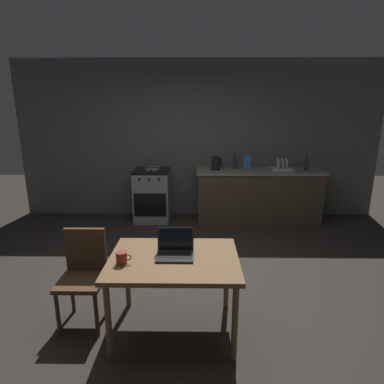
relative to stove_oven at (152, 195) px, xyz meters
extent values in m
plane|color=#2D2823|center=(0.51, -2.26, -0.45)|extent=(12.00, 12.00, 0.00)
cube|color=#565A53|center=(0.81, 0.35, 0.92)|extent=(6.40, 0.10, 2.75)
cube|color=#4C3D2D|center=(1.86, 0.00, -0.02)|extent=(2.10, 0.60, 0.87)
cube|color=gray|center=(1.86, 0.00, 0.43)|extent=(2.16, 0.64, 0.04)
cube|color=gray|center=(0.00, 0.00, -0.02)|extent=(0.60, 0.60, 0.87)
cube|color=black|center=(0.00, 0.00, 0.43)|extent=(0.60, 0.60, 0.04)
cube|color=black|center=(0.00, -0.30, -0.09)|extent=(0.54, 0.01, 0.40)
cylinder|color=black|center=(-0.16, -0.31, 0.35)|extent=(0.04, 0.02, 0.04)
cylinder|color=black|center=(0.00, -0.31, 0.35)|extent=(0.04, 0.02, 0.04)
cylinder|color=black|center=(0.16, -0.31, 0.35)|extent=(0.04, 0.02, 0.04)
cube|color=brown|center=(0.58, -2.96, 0.25)|extent=(1.11, 0.84, 0.04)
cylinder|color=brown|center=(0.09, -3.31, -0.11)|extent=(0.05, 0.05, 0.68)
cylinder|color=brown|center=(1.08, -3.31, -0.11)|extent=(0.05, 0.05, 0.68)
cylinder|color=brown|center=(0.09, -2.60, -0.11)|extent=(0.05, 0.05, 0.68)
cylinder|color=brown|center=(1.08, -2.60, -0.11)|extent=(0.05, 0.05, 0.68)
cube|color=#4C331E|center=(-0.27, -2.88, -0.01)|extent=(0.40, 0.40, 0.04)
cube|color=#4C331E|center=(-0.27, -2.70, 0.22)|extent=(0.38, 0.04, 0.42)
cylinder|color=#4C331E|center=(-0.44, -3.05, -0.24)|extent=(0.04, 0.04, 0.42)
cylinder|color=#4C331E|center=(-0.10, -3.05, -0.24)|extent=(0.04, 0.04, 0.42)
cylinder|color=#4C331E|center=(-0.44, -2.71, -0.24)|extent=(0.04, 0.04, 0.42)
cylinder|color=#4C331E|center=(-0.10, -2.71, -0.24)|extent=(0.04, 0.04, 0.42)
cube|color=#232326|center=(0.59, -2.96, 0.28)|extent=(0.32, 0.22, 0.02)
cube|color=black|center=(0.59, -2.94, 0.29)|extent=(0.28, 0.12, 0.00)
cube|color=#232326|center=(0.59, -2.84, 0.39)|extent=(0.32, 0.03, 0.21)
cube|color=black|center=(0.59, -2.84, 0.39)|extent=(0.29, 0.02, 0.18)
cylinder|color=black|center=(1.11, 0.00, 0.46)|extent=(0.15, 0.15, 0.02)
cylinder|color=black|center=(1.11, 0.00, 0.57)|extent=(0.15, 0.15, 0.20)
cylinder|color=black|center=(1.11, 0.00, 0.68)|extent=(0.09, 0.09, 0.02)
cube|color=black|center=(1.20, 0.00, 0.58)|extent=(0.02, 0.02, 0.14)
cylinder|color=#2D2D33|center=(2.64, -0.05, 0.55)|extent=(0.07, 0.07, 0.20)
cone|color=#2D2D33|center=(2.64, -0.05, 0.68)|extent=(0.07, 0.07, 0.06)
cylinder|color=black|center=(2.64, -0.05, 0.72)|extent=(0.03, 0.03, 0.02)
cylinder|color=gray|center=(0.01, -0.02, 0.46)|extent=(0.25, 0.25, 0.01)
torus|color=gray|center=(0.01, -0.02, 0.49)|extent=(0.26, 0.26, 0.02)
cylinder|color=black|center=(0.01, -0.23, 0.47)|extent=(0.02, 0.18, 0.02)
cylinder|color=#9E2D28|center=(0.16, -3.07, 0.32)|extent=(0.09, 0.09, 0.10)
torus|color=#9E2D28|center=(0.22, -3.07, 0.32)|extent=(0.05, 0.01, 0.05)
cube|color=#3372B2|center=(1.65, 0.02, 0.58)|extent=(0.13, 0.05, 0.24)
cube|color=silver|center=(2.24, 0.00, 0.47)|extent=(0.34, 0.26, 0.03)
cylinder|color=white|center=(2.17, 0.00, 0.57)|extent=(0.04, 0.18, 0.18)
cylinder|color=white|center=(2.24, 0.00, 0.57)|extent=(0.04, 0.18, 0.18)
cylinder|color=white|center=(2.31, 0.00, 0.57)|extent=(0.04, 0.18, 0.18)
cylinder|color=#2D2D33|center=(1.44, 0.08, 0.55)|extent=(0.07, 0.07, 0.18)
cone|color=#2D2D33|center=(1.44, 0.08, 0.67)|extent=(0.07, 0.07, 0.06)
cylinder|color=black|center=(1.44, 0.08, 0.71)|extent=(0.03, 0.03, 0.02)
camera|label=1|loc=(0.78, -5.50, 1.54)|focal=30.37mm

